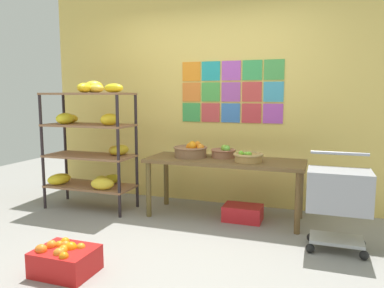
# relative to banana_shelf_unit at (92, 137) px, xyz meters

# --- Properties ---
(ground) EXTENTS (9.26, 9.26, 0.00)m
(ground) POSITION_rel_banana_shelf_unit_xyz_m (1.29, -0.91, -0.89)
(ground) COLOR gray
(back_wall_with_art) EXTENTS (4.55, 0.07, 2.96)m
(back_wall_with_art) POSITION_rel_banana_shelf_unit_xyz_m (1.29, 0.76, 0.59)
(back_wall_with_art) COLOR #EAC863
(back_wall_with_art) RESTS_ON ground
(banana_shelf_unit) EXTENTS (1.09, 0.55, 1.57)m
(banana_shelf_unit) POSITION_rel_banana_shelf_unit_xyz_m (0.00, 0.00, 0.00)
(banana_shelf_unit) COLOR #292125
(banana_shelf_unit) RESTS_ON ground
(display_table) EXTENTS (1.77, 0.63, 0.67)m
(display_table) POSITION_rel_banana_shelf_unit_xyz_m (1.62, 0.18, -0.29)
(display_table) COLOR brown
(display_table) RESTS_ON ground
(fruit_basket_centre) EXTENTS (0.29, 0.29, 0.15)m
(fruit_basket_centre) POSITION_rel_banana_shelf_unit_xyz_m (1.58, 0.29, -0.15)
(fruit_basket_centre) COLOR #986447
(fruit_basket_centre) RESTS_ON display_table
(fruit_basket_back_right) EXTENTS (0.40, 0.40, 0.18)m
(fruit_basket_back_right) POSITION_rel_banana_shelf_unit_xyz_m (1.21, 0.21, -0.14)
(fruit_basket_back_right) COLOR #8B6444
(fruit_basket_back_right) RESTS_ON display_table
(fruit_basket_left) EXTENTS (0.33, 0.33, 0.12)m
(fruit_basket_left) POSITION_rel_banana_shelf_unit_xyz_m (1.90, 0.10, -0.16)
(fruit_basket_left) COLOR tan
(fruit_basket_left) RESTS_ON display_table
(produce_crate_under_table) EXTENTS (0.42, 0.29, 0.17)m
(produce_crate_under_table) POSITION_rel_banana_shelf_unit_xyz_m (1.85, 0.14, -0.80)
(produce_crate_under_table) COLOR red
(produce_crate_under_table) RESTS_ON ground
(orange_crate_foreground) EXTENTS (0.45, 0.36, 0.25)m
(orange_crate_foreground) POSITION_rel_banana_shelf_unit_xyz_m (0.78, -1.55, -0.77)
(orange_crate_foreground) COLOR red
(orange_crate_foreground) RESTS_ON ground
(shopping_cart) EXTENTS (0.54, 0.41, 0.87)m
(shopping_cart) POSITION_rel_banana_shelf_unit_xyz_m (2.80, -0.38, -0.37)
(shopping_cart) COLOR black
(shopping_cart) RESTS_ON ground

